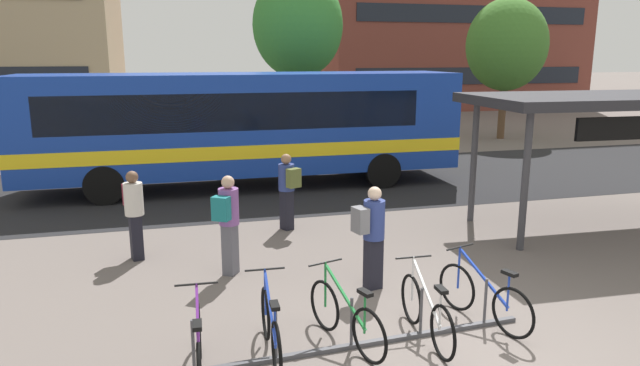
% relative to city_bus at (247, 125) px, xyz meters
% --- Properties ---
extents(ground, '(200.00, 200.00, 0.00)m').
position_rel_city_bus_xyz_m(ground, '(1.30, -9.90, -1.78)').
color(ground, '#6B605B').
extents(bus_lane_asphalt, '(80.00, 7.20, 0.01)m').
position_rel_city_bus_xyz_m(bus_lane_asphalt, '(1.30, 0.00, -1.77)').
color(bus_lane_asphalt, '#232326').
rests_on(bus_lane_asphalt, ground).
extents(city_bus, '(12.05, 2.70, 3.20)m').
position_rel_city_bus_xyz_m(city_bus, '(0.00, 0.00, 0.00)').
color(city_bus, '#14389E').
rests_on(city_bus, ground).
extents(bike_rack, '(4.96, 0.36, 0.70)m').
position_rel_city_bus_xyz_m(bike_rack, '(-0.05, -9.64, -1.68)').
color(bike_rack, '#47474C').
rests_on(bike_rack, ground).
extents(parked_bicycle_purple_0, '(0.52, 1.72, 0.99)m').
position_rel_city_bus_xyz_m(parked_bicycle_purple_0, '(-1.98, -9.86, -1.39)').
color(parked_bicycle_purple_0, black).
rests_on(parked_bicycle_purple_0, ground).
extents(parked_bicycle_blue_1, '(0.52, 1.72, 0.99)m').
position_rel_city_bus_xyz_m(parked_bicycle_blue_1, '(-1.09, -9.59, -1.39)').
color(parked_bicycle_blue_1, black).
rests_on(parked_bicycle_blue_1, ground).
extents(parked_bicycle_green_2, '(0.67, 1.66, 0.99)m').
position_rel_city_bus_xyz_m(parked_bicycle_green_2, '(-0.10, -9.54, -1.39)').
color(parked_bicycle_green_2, black).
rests_on(parked_bicycle_green_2, ground).
extents(parked_bicycle_white_3, '(0.52, 1.72, 0.99)m').
position_rel_city_bus_xyz_m(parked_bicycle_white_3, '(0.97, -9.67, -1.39)').
color(parked_bicycle_white_3, black).
rests_on(parked_bicycle_white_3, ground).
extents(parked_bicycle_blue_4, '(0.67, 1.66, 0.99)m').
position_rel_city_bus_xyz_m(parked_bicycle_blue_4, '(1.96, -9.43, -1.39)').
color(parked_bicycle_blue_4, black).
rests_on(parked_bicycle_blue_4, ground).
extents(transit_shelter, '(5.82, 3.08, 2.88)m').
position_rel_city_bus_xyz_m(transit_shelter, '(6.80, -5.97, 0.91)').
color(transit_shelter, '#38383D').
rests_on(transit_shelter, ground).
extents(commuter_teal_pack_0, '(0.55, 0.60, 1.73)m').
position_rel_city_bus_xyz_m(commuter_teal_pack_0, '(-1.28, -6.68, -0.77)').
color(commuter_teal_pack_0, '#565660').
rests_on(commuter_teal_pack_0, ground).
extents(commuter_olive_pack_1, '(0.50, 0.60, 1.66)m').
position_rel_city_bus_xyz_m(commuter_olive_pack_1, '(0.22, -4.40, -0.82)').
color(commuter_olive_pack_1, black).
rests_on(commuter_olive_pack_1, ground).
extents(commuter_grey_pack_2, '(0.58, 0.43, 1.69)m').
position_rel_city_bus_xyz_m(commuter_grey_pack_2, '(0.86, -7.89, -0.80)').
color(commuter_grey_pack_2, black).
rests_on(commuter_grey_pack_2, ground).
extents(commuter_maroon_pack_3, '(0.42, 0.58, 1.67)m').
position_rel_city_bus_xyz_m(commuter_maroon_pack_3, '(-2.85, -5.43, -0.82)').
color(commuter_maroon_pack_3, black).
rests_on(commuter_maroon_pack_3, ground).
extents(street_tree_0, '(3.50, 3.50, 6.13)m').
position_rel_city_bus_xyz_m(street_tree_0, '(12.38, 6.64, 2.34)').
color(street_tree_0, brown).
rests_on(street_tree_0, ground).
extents(street_tree_1, '(3.28, 3.28, 6.65)m').
position_rel_city_bus_xyz_m(street_tree_1, '(2.61, 4.88, 2.95)').
color(street_tree_1, brown).
rests_on(street_tree_1, ground).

